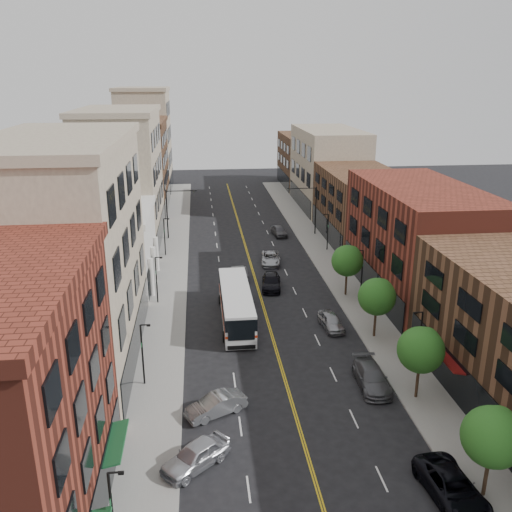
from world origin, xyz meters
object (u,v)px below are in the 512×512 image
object	(u,v)px
car_angle_a	(196,455)
car_parked_mid	(371,377)
car_lane_a	(271,282)
car_parked_far	(331,321)
city_bus	(236,303)
car_lane_c	(279,231)
car_parked_near	(452,488)
car_lane_behind	(240,272)
car_angle_b	(216,405)
car_lane_b	(271,258)

from	to	relation	value
car_angle_a	car_parked_mid	bearing A→B (deg)	79.19
car_lane_a	car_parked_far	bearing A→B (deg)	-60.93
city_bus	car_lane_c	size ratio (longest dim) A/B	2.92
car_parked_near	car_parked_mid	size ratio (longest dim) A/B	1.04
car_parked_mid	car_parked_far	world-z (taller)	car_parked_mid
car_angle_a	car_parked_mid	world-z (taller)	car_angle_a
car_parked_near	car_parked_far	xyz separation A→B (m)	(-1.60, 22.26, -0.05)
city_bus	car_lane_behind	world-z (taller)	city_bus
car_angle_b	car_parked_mid	distance (m)	12.32
car_parked_far	car_lane_a	bearing A→B (deg)	106.10
car_parked_mid	car_lane_a	world-z (taller)	car_parked_mid
car_angle_a	car_parked_near	xyz separation A→B (m)	(14.42, -4.28, -0.02)
car_angle_a	car_angle_b	world-z (taller)	car_angle_a
car_parked_far	car_parked_near	bearing A→B (deg)	-91.43
car_angle_b	car_lane_a	bearing A→B (deg)	136.53
car_lane_behind	car_parked_near	bearing A→B (deg)	99.76
car_parked_mid	car_lane_b	bearing A→B (deg)	99.76
city_bus	car_lane_behind	xyz separation A→B (m)	(1.26, 11.86, -1.20)
car_parked_near	car_lane_c	size ratio (longest dim) A/B	1.27
city_bus	car_lane_a	bearing A→B (deg)	61.02
city_bus	car_lane_b	distance (m)	17.66
city_bus	car_parked_far	bearing A→B (deg)	-16.12
car_lane_behind	car_lane_b	xyz separation A→B (m)	(4.35, 4.84, -0.01)
car_parked_mid	car_lane_behind	xyz separation A→B (m)	(-8.29, 24.71, -0.06)
car_angle_a	car_lane_c	distance (m)	51.26
car_angle_b	car_lane_a	distance (m)	24.54
car_angle_a	car_parked_near	size ratio (longest dim) A/B	0.84
car_lane_behind	city_bus	bearing A→B (deg)	79.60
car_parked_near	car_lane_b	distance (m)	41.80
car_parked_near	car_angle_a	bearing A→B (deg)	158.33
car_parked_mid	car_lane_c	size ratio (longest dim) A/B	1.22
car_angle_a	car_lane_b	world-z (taller)	car_angle_a
car_parked_near	car_lane_b	xyz separation A→B (m)	(-4.85, 41.52, -0.07)
car_parked_near	car_lane_behind	bearing A→B (deg)	98.92
city_bus	car_angle_b	xyz separation A→B (m)	(-2.54, -15.23, -1.18)
car_parked_far	car_lane_c	xyz separation A→B (m)	(-0.30, 31.72, 0.02)
city_bus	car_angle_a	distance (m)	20.95
car_angle_b	car_angle_a	bearing A→B (deg)	-41.64
city_bus	car_lane_c	bearing A→B (deg)	73.62
car_parked_far	car_angle_b	bearing A→B (deg)	-137.52
car_angle_a	car_lane_b	xyz separation A→B (m)	(9.58, 37.25, -0.09)
car_angle_b	car_parked_mid	xyz separation A→B (m)	(12.09, 2.38, 0.04)
car_lane_b	car_parked_far	bearing A→B (deg)	-74.16
car_lane_behind	car_lane_a	xyz separation A→B (m)	(3.31, -3.60, 0.04)
car_angle_b	car_parked_near	bearing A→B (deg)	26.95
city_bus	car_lane_behind	bearing A→B (deg)	83.90
car_parked_near	car_lane_behind	distance (m)	37.81
car_angle_b	car_parked_mid	world-z (taller)	car_parked_mid
car_lane_b	car_lane_c	bearing A→B (deg)	82.96
car_lane_behind	car_lane_c	distance (m)	18.78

